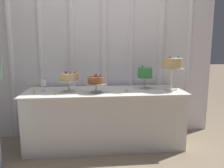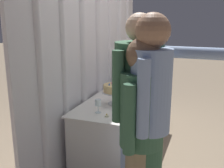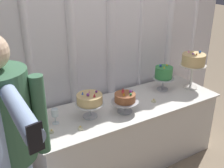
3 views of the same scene
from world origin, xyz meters
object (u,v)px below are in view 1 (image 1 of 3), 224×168
(cake_display_rightmost, at_px, (172,65))
(cake_display_midleft, at_px, (96,81))
(cake_display_leftmost, at_px, (69,78))
(tealight_near_right, at_px, (126,91))
(cake_table, at_px, (105,118))
(wine_glass, at_px, (44,83))
(tealight_far_left, at_px, (35,93))
(tealight_near_left, at_px, (53,94))
(cake_display_midright, at_px, (145,74))

(cake_display_rightmost, bearing_deg, cake_display_midleft, -175.59)
(cake_display_leftmost, height_order, cake_display_midleft, cake_display_leftmost)
(cake_display_rightmost, bearing_deg, tealight_near_right, -174.31)
(cake_table, bearing_deg, wine_glass, 176.79)
(cake_table, height_order, cake_display_rightmost, cake_display_rightmost)
(cake_display_midleft, distance_m, tealight_near_right, 0.40)
(wine_glass, relative_size, tealight_near_right, 2.79)
(wine_glass, bearing_deg, tealight_far_left, -123.28)
(cake_display_midleft, distance_m, tealight_far_left, 0.75)
(wine_glass, bearing_deg, cake_display_rightmost, -2.59)
(tealight_far_left, xyz_separation_m, tealight_near_left, (0.23, -0.08, 0.00))
(cake_display_leftmost, xyz_separation_m, cake_display_midright, (0.99, 0.11, 0.02))
(cake_display_rightmost, bearing_deg, cake_table, 177.95)
(tealight_near_left, bearing_deg, tealight_far_left, 160.42)
(cake_display_midleft, distance_m, cake_display_rightmost, 0.99)
(cake_display_leftmost, relative_size, tealight_near_left, 6.05)
(cake_display_midright, height_order, tealight_far_left, cake_display_midright)
(tealight_far_left, distance_m, tealight_near_left, 0.25)
(cake_display_midleft, height_order, tealight_far_left, cake_display_midleft)
(cake_display_rightmost, xyz_separation_m, tealight_near_left, (-1.48, -0.14, -0.31))
(cake_display_midright, distance_m, tealight_near_right, 0.39)
(cake_table, bearing_deg, tealight_near_left, -164.81)
(tealight_near_right, bearing_deg, wine_glass, 172.63)
(cake_table, distance_m, cake_display_midleft, 0.53)
(cake_display_leftmost, distance_m, tealight_near_right, 0.73)
(cake_display_midright, distance_m, tealight_near_left, 1.21)
(cake_display_leftmost, xyz_separation_m, tealight_far_left, (-0.41, -0.07, -0.16))
(cake_display_leftmost, bearing_deg, tealight_near_right, -6.09)
(cake_display_leftmost, bearing_deg, cake_display_rightmost, -0.71)
(tealight_near_left, bearing_deg, cake_display_midright, 12.74)
(cake_display_leftmost, xyz_separation_m, tealight_near_left, (-0.18, -0.15, -0.16))
(cake_display_rightmost, xyz_separation_m, tealight_near_right, (-0.60, -0.06, -0.32))
(cake_display_rightmost, relative_size, tealight_near_right, 8.64)
(wine_glass, bearing_deg, cake_display_midright, 2.28)
(wine_glass, bearing_deg, cake_display_midleft, -12.79)
(cake_display_midleft, bearing_deg, cake_display_leftmost, 164.69)
(cake_table, xyz_separation_m, tealight_near_right, (0.26, -0.09, 0.37))
(cake_display_midright, bearing_deg, cake_display_leftmost, -173.66)
(cake_table, relative_size, tealight_near_left, 44.81)
(cake_display_midright, bearing_deg, wine_glass, -177.72)
(wine_glass, relative_size, tealight_far_left, 3.74)
(cake_display_midright, relative_size, tealight_near_right, 5.95)
(cake_display_midleft, height_order, cake_display_midright, cake_display_midright)
(cake_display_midright, xyz_separation_m, tealight_near_right, (-0.28, -0.19, -0.19))
(cake_table, xyz_separation_m, wine_glass, (-0.77, 0.04, 0.47))
(cake_display_rightmost, bearing_deg, wine_glass, 177.41)
(tealight_near_right, bearing_deg, tealight_near_left, -174.98)
(tealight_near_left, bearing_deg, cake_display_rightmost, 5.29)
(cake_display_leftmost, height_order, cake_display_midright, cake_display_midright)
(tealight_far_left, height_order, tealight_near_right, tealight_far_left)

